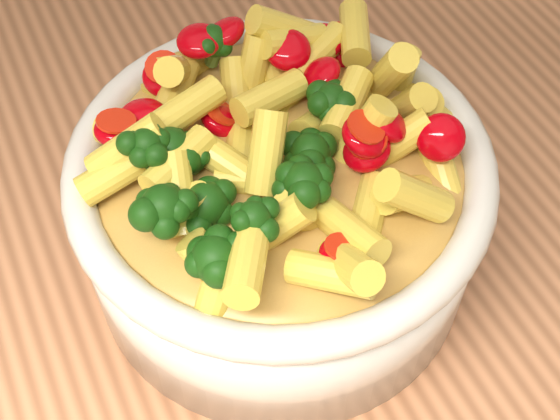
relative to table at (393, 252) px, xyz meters
name	(u,v)px	position (x,y,z in m)	size (l,w,h in m)	color
table	(393,252)	(0.00, 0.00, 0.00)	(1.20, 0.80, 0.90)	#B9774F
serving_bowl	(280,209)	(-0.11, -0.03, 0.15)	(0.23, 0.23, 0.10)	silver
pasta_salad	(280,136)	(-0.11, -0.03, 0.21)	(0.18, 0.18, 0.04)	#FBDC4F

